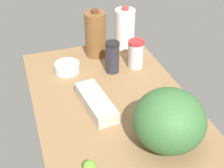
{
  "coord_description": "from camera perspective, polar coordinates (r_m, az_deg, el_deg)",
  "views": [
    {
      "loc": [
        -115.92,
        38.76,
        99.17
      ],
      "look_at": [
        0.0,
        0.0,
        13.0
      ],
      "focal_mm": 50.0,
      "sensor_mm": 36.0,
      "label": 1
    }
  ],
  "objects": [
    {
      "name": "countertop",
      "position": [
        1.56,
        0.0,
        -3.44
      ],
      "size": [
        120.0,
        76.0,
        3.0
      ],
      "primitive_type": "cube",
      "color": "olive",
      "rests_on": "ground"
    },
    {
      "name": "egg_carton",
      "position": [
        1.5,
        -2.97,
        -3.35
      ],
      "size": [
        31.39,
        13.98,
        6.19
      ],
      "primitive_type": "cube",
      "rotation": [
        0.0,
        0.0,
        0.12
      ],
      "color": "beige",
      "rests_on": "countertop"
    },
    {
      "name": "lime_near_front",
      "position": [
        1.22,
        -4.13,
        -14.86
      ],
      "size": [
        5.24,
        5.24,
        5.24
      ],
      "primitive_type": "sphere",
      "color": "#60B430",
      "rests_on": "countertop"
    },
    {
      "name": "chocolate_milk_jug",
      "position": [
        1.88,
        -3.01,
        9.09
      ],
      "size": [
        12.71,
        12.71,
        28.92
      ],
      "color": "brown",
      "rests_on": "countertop"
    },
    {
      "name": "orange_loose",
      "position": [
        1.86,
        0.29,
        5.37
      ],
      "size": [
        7.53,
        7.53,
        7.53
      ],
      "primitive_type": "sphere",
      "color": "orange",
      "rests_on": "countertop"
    },
    {
      "name": "tumbler_cup",
      "position": [
        1.78,
        4.37,
        5.5
      ],
      "size": [
        9.15,
        9.15,
        16.36
      ],
      "color": "silver",
      "rests_on": "countertop"
    },
    {
      "name": "shaker_bottle",
      "position": [
        1.73,
        0.06,
        4.93
      ],
      "size": [
        7.9,
        7.9,
        18.17
      ],
      "color": "#292933",
      "rests_on": "countertop"
    },
    {
      "name": "mixing_bowl",
      "position": [
        1.78,
        -8.21,
        3.0
      ],
      "size": [
        14.08,
        14.08,
        5.11
      ],
      "primitive_type": "cylinder",
      "color": "silver",
      "rests_on": "countertop"
    },
    {
      "name": "watermelon",
      "position": [
        1.27,
        10.42,
        -6.57
      ],
      "size": [
        29.54,
        29.54,
        25.44
      ],
      "primitive_type": "ellipsoid",
      "color": "#386B36",
      "rests_on": "countertop"
    },
    {
      "name": "milk_jug",
      "position": [
        1.97,
        2.35,
        10.07
      ],
      "size": [
        12.46,
        12.46,
        26.63
      ],
      "color": "white",
      "rests_on": "countertop"
    }
  ]
}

